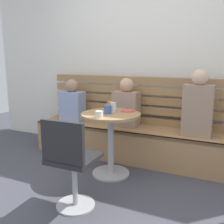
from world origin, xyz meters
name	(u,v)px	position (x,y,z in m)	size (l,w,h in m)	color
ground	(84,200)	(0.00, 0.00, 0.00)	(8.00, 8.00, 0.00)	#42424C
back_wall	(141,51)	(0.00, 1.64, 1.45)	(5.20, 0.10, 2.90)	silver
booth_bench	(129,143)	(0.00, 1.20, 0.22)	(2.70, 0.52, 0.44)	#A87C51
booth_backrest	(135,100)	(0.00, 1.44, 0.78)	(2.65, 0.04, 0.66)	#9A7249
cafe_table	(111,132)	(-0.01, 0.64, 0.52)	(0.68, 0.68, 0.74)	#ADADB2
white_chair	(70,161)	(-0.02, -0.18, 0.46)	(0.41, 0.41, 0.85)	#ADADB2
person_adult	(198,106)	(0.87, 1.19, 0.80)	(0.34, 0.22, 0.79)	#9E7F6B
person_child_left	(126,105)	(-0.06, 1.23, 0.73)	(0.34, 0.22, 0.66)	#9E7F6B
person_child_middle	(72,103)	(-0.90, 1.21, 0.71)	(0.34, 0.22, 0.61)	#8C9EC6
cup_tumbler_orange	(110,105)	(-0.11, 0.83, 0.79)	(0.07, 0.07, 0.10)	orange
cup_ceramic_white	(99,114)	(-0.02, 0.38, 0.78)	(0.08, 0.08, 0.07)	white
cup_water_clear	(113,107)	(-0.02, 0.72, 0.80)	(0.07, 0.07, 0.11)	white
cup_mug_blue	(108,109)	(-0.03, 0.61, 0.79)	(0.08, 0.08, 0.10)	#3D5B9E
plate_small	(128,111)	(0.12, 0.82, 0.75)	(0.17, 0.17, 0.01)	#DB4C42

